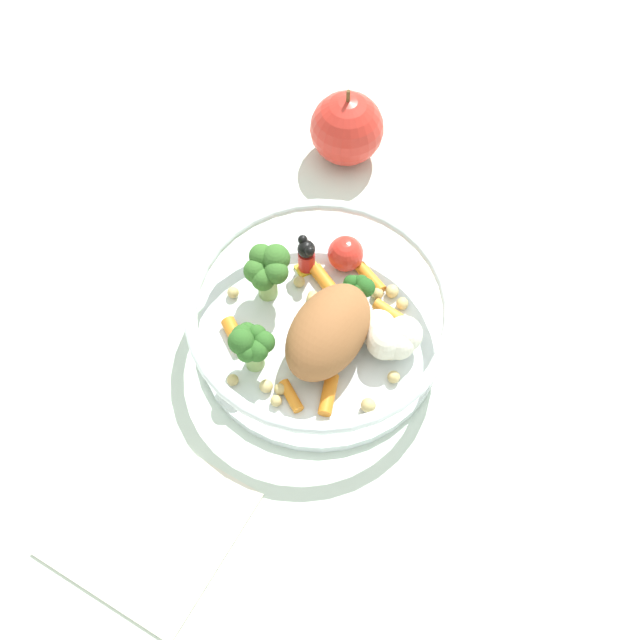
% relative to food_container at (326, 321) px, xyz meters
% --- Properties ---
extents(ground_plane, '(2.40, 2.40, 0.00)m').
position_rel_food_container_xyz_m(ground_plane, '(-0.01, -0.02, -0.03)').
color(ground_plane, silver).
extents(food_container, '(0.21, 0.21, 0.07)m').
position_rel_food_container_xyz_m(food_container, '(0.00, 0.00, 0.00)').
color(food_container, white).
rests_on(food_container, ground_plane).
extents(loose_apple, '(0.07, 0.07, 0.08)m').
position_rel_food_container_xyz_m(loose_apple, '(-0.21, -0.02, 0.00)').
color(loose_apple, red).
rests_on(loose_apple, ground_plane).
extents(folded_napkin, '(0.16, 0.16, 0.01)m').
position_rel_food_container_xyz_m(folded_napkin, '(0.18, -0.10, -0.03)').
color(folded_napkin, silver).
rests_on(folded_napkin, ground_plane).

